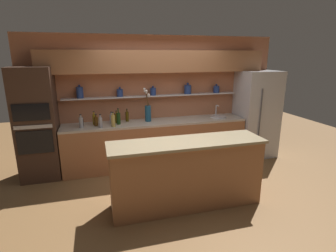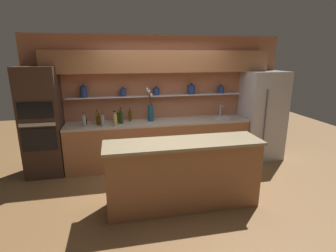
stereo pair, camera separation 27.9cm
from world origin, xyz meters
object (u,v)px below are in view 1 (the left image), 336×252
(sink_fixture, at_px, (218,116))
(bottle_spirit_4, at_px, (100,122))
(bottle_spirit_0, at_px, (112,119))
(bottle_oil_9, at_px, (117,118))
(flower_vase, at_px, (148,111))
(bottle_spirit_3, at_px, (113,121))
(bottle_oil_6, at_px, (94,119))
(bottle_spirit_10, at_px, (81,122))
(bottle_spirit_5, at_px, (96,121))
(bottle_sauce_1, at_px, (82,122))
(bottle_wine_2, at_px, (119,118))
(bottle_sauce_8, at_px, (115,119))
(bottle_oil_7, at_px, (127,116))
(refrigerator, at_px, (256,114))
(oven_tower, at_px, (37,124))

(sink_fixture, relative_size, bottle_spirit_4, 1.33)
(bottle_spirit_0, height_order, bottle_oil_9, bottle_oil_9)
(flower_vase, distance_m, bottle_spirit_3, 0.75)
(bottle_oil_6, height_order, bottle_spirit_10, bottle_oil_6)
(bottle_spirit_3, xyz_separation_m, bottle_spirit_5, (-0.31, 0.15, -0.03))
(bottle_spirit_0, bearing_deg, bottle_sauce_1, -178.70)
(bottle_oil_9, bearing_deg, bottle_spirit_10, -164.85)
(flower_vase, distance_m, bottle_sauce_1, 1.27)
(bottle_wine_2, bearing_deg, bottle_sauce_8, 111.38)
(bottle_spirit_0, bearing_deg, bottle_spirit_10, -166.94)
(bottle_spirit_10, bearing_deg, sink_fixture, 1.96)
(flower_vase, xyz_separation_m, bottle_sauce_1, (-1.26, -0.03, -0.14))
(bottle_spirit_5, xyz_separation_m, bottle_oil_9, (0.39, 0.12, 0.01))
(bottle_oil_7, bearing_deg, bottle_spirit_0, -159.45)
(refrigerator, height_order, bottle_oil_7, refrigerator)
(bottle_sauce_1, bearing_deg, bottle_oil_6, 14.28)
(bottle_sauce_1, relative_size, bottle_wine_2, 0.54)
(flower_vase, bearing_deg, bottle_spirit_4, -166.40)
(bottle_sauce_1, height_order, bottle_spirit_4, bottle_spirit_4)
(bottle_sauce_1, distance_m, bottle_oil_9, 0.65)
(bottle_sauce_1, distance_m, bottle_sauce_8, 0.62)
(bottle_spirit_5, xyz_separation_m, bottle_spirit_10, (-0.27, -0.05, 0.01))
(bottle_spirit_5, distance_m, bottle_oil_9, 0.41)
(bottle_spirit_0, height_order, bottle_spirit_5, bottle_spirit_0)
(bottle_wine_2, bearing_deg, bottle_spirit_10, -174.17)
(refrigerator, bearing_deg, bottle_oil_9, 177.56)
(bottle_spirit_5, xyz_separation_m, bottle_oil_7, (0.61, 0.19, 0.01))
(bottle_oil_6, distance_m, bottle_sauce_8, 0.39)
(bottle_spirit_3, distance_m, bottle_oil_6, 0.43)
(bottle_sauce_8, xyz_separation_m, bottle_oil_9, (0.04, -0.06, 0.03))
(sink_fixture, distance_m, bottle_spirit_0, 2.25)
(bottle_wine_2, height_order, bottle_oil_7, bottle_wine_2)
(bottle_spirit_0, bearing_deg, bottle_oil_9, 25.89)
(bottle_spirit_3, bearing_deg, bottle_oil_6, 141.91)
(bottle_spirit_4, xyz_separation_m, bottle_oil_6, (-0.11, 0.25, 0.00))
(bottle_spirit_3, xyz_separation_m, bottle_oil_9, (0.08, 0.27, -0.02))
(bottle_spirit_4, relative_size, bottle_oil_7, 0.97)
(bottle_spirit_3, distance_m, bottle_spirit_5, 0.34)
(sink_fixture, distance_m, bottle_sauce_1, 2.79)
(refrigerator, distance_m, flower_vase, 2.43)
(refrigerator, distance_m, bottle_spirit_5, 3.44)
(bottle_spirit_5, xyz_separation_m, bottle_sauce_8, (0.35, 0.18, -0.02))
(bottle_wine_2, relative_size, bottle_oil_7, 1.23)
(bottle_oil_6, xyz_separation_m, bottle_oil_7, (0.64, 0.07, -0.00))
(oven_tower, bearing_deg, bottle_oil_9, 3.80)
(flower_vase, height_order, bottle_spirit_4, flower_vase)
(refrigerator, distance_m, bottle_sauce_1, 3.69)
(sink_fixture, bearing_deg, flower_vase, 178.17)
(oven_tower, relative_size, bottle_spirit_0, 8.39)
(sink_fixture, xyz_separation_m, bottle_sauce_8, (-2.18, 0.14, 0.05))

